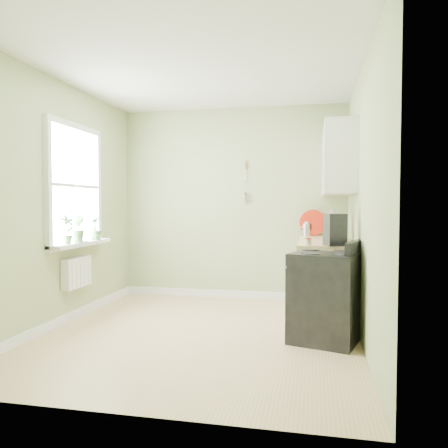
% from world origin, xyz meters
% --- Properties ---
extents(floor, '(3.20, 3.60, 0.02)m').
position_xyz_m(floor, '(0.00, 0.00, -0.01)').
color(floor, tan).
rests_on(floor, ground).
extents(ceiling, '(3.20, 3.60, 0.02)m').
position_xyz_m(ceiling, '(0.00, 0.00, 2.71)').
color(ceiling, white).
rests_on(ceiling, wall_back).
extents(wall_back, '(3.20, 0.02, 2.70)m').
position_xyz_m(wall_back, '(0.00, 1.81, 1.35)').
color(wall_back, '#A3B178').
rests_on(wall_back, floor).
extents(wall_left, '(0.02, 3.60, 2.70)m').
position_xyz_m(wall_left, '(-1.61, 0.00, 1.35)').
color(wall_left, '#A3B178').
rests_on(wall_left, floor).
extents(wall_right, '(0.02, 3.60, 2.70)m').
position_xyz_m(wall_right, '(1.61, 0.00, 1.35)').
color(wall_right, '#A3B178').
rests_on(wall_right, floor).
extents(base_cabinets, '(0.60, 1.60, 0.87)m').
position_xyz_m(base_cabinets, '(1.30, 1.00, 0.43)').
color(base_cabinets, white).
rests_on(base_cabinets, floor).
extents(countertop, '(0.64, 1.60, 0.04)m').
position_xyz_m(countertop, '(1.29, 1.00, 0.89)').
color(countertop, beige).
rests_on(countertop, base_cabinets).
extents(upper_cabinets, '(0.35, 1.40, 0.80)m').
position_xyz_m(upper_cabinets, '(1.43, 1.10, 1.85)').
color(upper_cabinets, white).
rests_on(upper_cabinets, wall_right).
extents(window, '(0.06, 1.14, 1.44)m').
position_xyz_m(window, '(-1.58, 0.30, 1.55)').
color(window, white).
rests_on(window, wall_left).
extents(window_sill, '(0.18, 1.14, 0.04)m').
position_xyz_m(window_sill, '(-1.51, 0.30, 0.88)').
color(window_sill, white).
rests_on(window_sill, wall_left).
extents(radiator, '(0.12, 0.50, 0.35)m').
position_xyz_m(radiator, '(-1.54, 0.25, 0.55)').
color(radiator, white).
rests_on(radiator, wall_left).
extents(wall_utensils, '(0.02, 0.14, 0.58)m').
position_xyz_m(wall_utensils, '(0.20, 1.78, 1.56)').
color(wall_utensils, beige).
rests_on(wall_utensils, wall_back).
extents(stove, '(0.80, 0.85, 0.99)m').
position_xyz_m(stove, '(1.28, 0.05, 0.44)').
color(stove, black).
rests_on(stove, floor).
extents(stand_mixer, '(0.23, 0.33, 0.37)m').
position_xyz_m(stand_mixer, '(1.38, 0.99, 1.07)').
color(stand_mixer, '#B2B2B7').
rests_on(stand_mixer, countertop).
extents(kettle, '(0.20, 0.12, 0.20)m').
position_xyz_m(kettle, '(1.05, 1.72, 1.01)').
color(kettle, silver).
rests_on(kettle, countertop).
extents(coffee_maker, '(0.24, 0.25, 0.33)m').
position_xyz_m(coffee_maker, '(1.36, 0.30, 1.07)').
color(coffee_maker, black).
rests_on(coffee_maker, countertop).
extents(red_tray, '(0.36, 0.09, 0.35)m').
position_xyz_m(red_tray, '(1.13, 1.72, 1.09)').
color(red_tray, '#9D1A0A').
rests_on(red_tray, countertop).
extents(jar, '(0.07, 0.07, 0.07)m').
position_xyz_m(jar, '(1.09, 0.30, 0.95)').
color(jar, tan).
rests_on(jar, countertop).
extents(plant_a, '(0.18, 0.21, 0.33)m').
position_xyz_m(plant_a, '(-1.50, -0.00, 1.06)').
color(plant_a, '#3C6B33').
rests_on(plant_a, window_sill).
extents(plant_b, '(0.23, 0.23, 0.32)m').
position_xyz_m(plant_b, '(-1.50, 0.22, 1.06)').
color(plant_b, '#3C6B33').
rests_on(plant_b, window_sill).
extents(plant_c, '(0.18, 0.18, 0.28)m').
position_xyz_m(plant_c, '(-1.50, 0.63, 1.04)').
color(plant_c, '#3C6B33').
rests_on(plant_c, window_sill).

